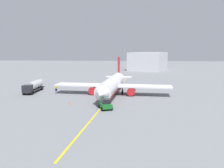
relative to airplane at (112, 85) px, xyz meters
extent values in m
plane|color=slate|center=(0.48, -0.03, -2.72)|extent=(400.00, 400.00, 0.00)
cylinder|color=white|center=(0.48, -0.03, 0.18)|extent=(25.19, 5.48, 3.80)
cube|color=red|center=(0.48, -0.03, -0.87)|extent=(23.76, 4.70, 1.07)
cone|color=white|center=(14.33, -0.97, 0.18)|extent=(3.71, 3.88, 3.65)
cone|color=white|center=(-14.06, 0.95, 0.56)|extent=(5.07, 3.55, 3.23)
cube|color=red|center=(-13.37, 0.90, 4.48)|extent=(3.22, 0.57, 5.20)
cube|color=white|center=(-13.37, 0.90, 0.58)|extent=(2.96, 8.54, 0.24)
cube|color=white|center=(-0.52, 0.03, -0.30)|extent=(6.93, 31.96, 0.36)
cylinder|color=red|center=(0.63, 5.17, -1.55)|extent=(3.33, 2.31, 2.10)
cylinder|color=red|center=(-0.07, -5.21, -1.55)|extent=(3.33, 2.31, 2.10)
cylinder|color=#4C4C51|center=(10.87, -0.73, -1.57)|extent=(0.24, 0.24, 1.21)
cylinder|color=black|center=(10.87, -0.73, -2.17)|extent=(1.12, 0.47, 1.10)
cylinder|color=#4C4C51|center=(-1.34, 2.70, -1.57)|extent=(0.24, 0.24, 1.21)
cylinder|color=black|center=(-1.34, 2.70, -2.17)|extent=(1.12, 0.47, 1.10)
cylinder|color=#4C4C51|center=(-1.69, -2.49, -1.57)|extent=(0.24, 0.24, 1.21)
cylinder|color=black|center=(-1.69, -2.49, -2.17)|extent=(1.12, 0.47, 1.10)
cube|color=#2D2D33|center=(-2.27, -23.05, -2.02)|extent=(10.44, 3.01, 0.30)
cube|color=#232328|center=(2.49, -22.81, -1.07)|extent=(2.12, 2.50, 2.00)
cube|color=black|center=(3.39, -22.77, -0.67)|extent=(0.26, 2.01, 0.90)
cylinder|color=silver|center=(-2.87, -23.08, -0.72)|extent=(7.64, 2.67, 2.30)
cylinder|color=black|center=(2.03, -21.58, -2.17)|extent=(1.12, 0.40, 1.10)
cylinder|color=black|center=(2.15, -24.08, -2.17)|extent=(1.12, 0.40, 1.10)
cylinder|color=black|center=(-4.97, -21.93, -2.17)|extent=(1.12, 0.40, 1.10)
cylinder|color=black|center=(-4.84, -24.43, -2.17)|extent=(1.12, 0.40, 1.10)
cube|color=#196B28|center=(15.43, 0.00, -1.87)|extent=(4.09, 3.22, 0.90)
cube|color=black|center=(15.89, 0.19, -0.97)|extent=(1.91, 2.01, 0.90)
cylinder|color=black|center=(14.61, -1.42, -2.32)|extent=(0.85, 0.58, 0.80)
cylinder|color=black|center=(13.85, 0.43, -2.32)|extent=(0.85, 0.58, 0.80)
cylinder|color=black|center=(17.01, -0.43, -2.32)|extent=(0.85, 0.58, 0.80)
cylinder|color=black|center=(16.25, 1.42, -2.32)|extent=(0.85, 0.58, 0.80)
cube|color=navy|center=(-3.51, -16.96, -2.30)|extent=(0.49, 0.54, 0.85)
cube|color=yellow|center=(-3.51, -16.96, -1.57)|extent=(0.56, 0.63, 0.60)
sphere|color=tan|center=(-3.51, -16.96, -1.13)|extent=(0.24, 0.24, 0.24)
cone|color=#F2590F|center=(12.01, -8.51, -2.43)|extent=(0.53, 0.53, 0.59)
cube|color=silver|center=(-81.39, 14.68, 2.63)|extent=(29.62, 26.03, 10.71)
cube|color=#4C515B|center=(-84.47, 5.61, 1.03)|extent=(16.50, 5.73, 7.07)
cube|color=yellow|center=(0.48, -0.03, -2.72)|extent=(75.88, 5.42, 0.01)
camera|label=1|loc=(60.25, 5.64, 9.23)|focal=36.28mm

